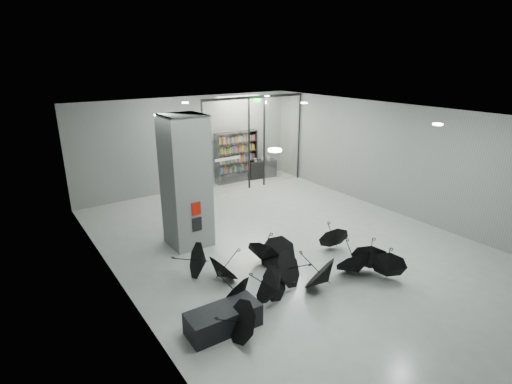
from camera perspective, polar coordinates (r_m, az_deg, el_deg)
room at (r=11.37m, az=5.57°, el=5.16°), size 14.00×14.02×4.01m
column at (r=11.94m, az=-10.11°, el=1.43°), size 1.20×1.20×4.00m
fire_cabinet at (r=11.62m, az=-8.63°, el=-2.38°), size 0.28×0.04×0.38m
info_panel at (r=11.81m, az=-8.51°, el=-4.64°), size 0.30×0.03×0.42m
exit_sign at (r=16.80m, az=0.22°, el=13.06°), size 0.30×0.06×0.15m
glass_partition at (r=17.20m, az=-0.19°, el=7.67°), size 5.06×0.08×4.00m
bench at (r=8.82m, az=-4.72°, el=-17.83°), size 1.61×0.73×0.51m
bookshelf at (r=18.36m, az=-2.85°, el=5.10°), size 2.12×0.47×2.32m
shop_counter at (r=19.12m, az=0.80°, el=3.38°), size 1.45×0.72×0.83m
umbrella_cluster at (r=10.31m, az=5.31°, el=-11.65°), size 5.32×4.17×1.28m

